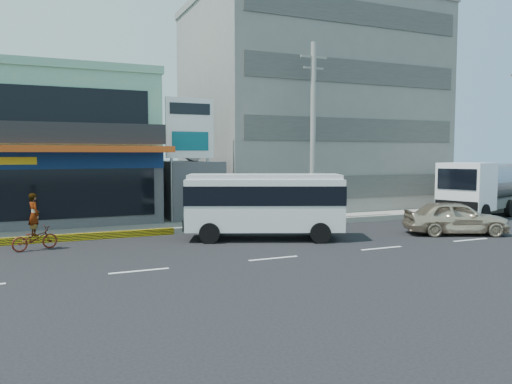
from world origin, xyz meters
TOP-DOWN VIEW (x-y plane):
  - ground at (0.00, 0.00)m, footprint 120.00×120.00m
  - sidewalk at (5.00, 9.50)m, footprint 70.00×5.00m
  - shop_building at (-8.00, 13.95)m, footprint 12.40×11.70m
  - concrete_building at (10.00, 15.00)m, footprint 16.00×12.00m
  - gap_structure at (0.00, 12.00)m, footprint 3.00×6.00m
  - satellite_dish at (0.00, 11.00)m, footprint 1.50×1.50m
  - billboard at (-0.50, 9.20)m, footprint 2.60×0.18m
  - utility_pole_near at (6.00, 7.40)m, footprint 1.60×0.30m
  - minibus at (1.49, 4.04)m, footprint 7.46×4.91m
  - sedan at (10.58, 1.50)m, footprint 5.21×3.76m
  - tanker_truck at (17.68, 6.12)m, footprint 8.98×5.29m
  - motorcycle_rider at (-8.18, 5.43)m, footprint 1.92×1.25m

SIDE VIEW (x-z plane):
  - ground at x=0.00m, z-range 0.00..0.00m
  - sidewalk at x=5.00m, z-range 0.00..0.30m
  - motorcycle_rider at x=-8.18m, z-range -0.40..1.94m
  - sedan at x=10.58m, z-range 0.00..1.65m
  - gap_structure at x=0.00m, z-range 0.00..3.50m
  - minibus at x=1.49m, z-range 0.29..3.28m
  - tanker_truck at x=17.68m, z-range 0.13..3.53m
  - satellite_dish at x=0.00m, z-range 3.50..3.65m
  - shop_building at x=-8.00m, z-range 0.00..8.00m
  - billboard at x=-0.50m, z-range 1.48..8.38m
  - utility_pole_near at x=6.00m, z-range 0.15..10.15m
  - concrete_building at x=10.00m, z-range 0.00..14.00m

